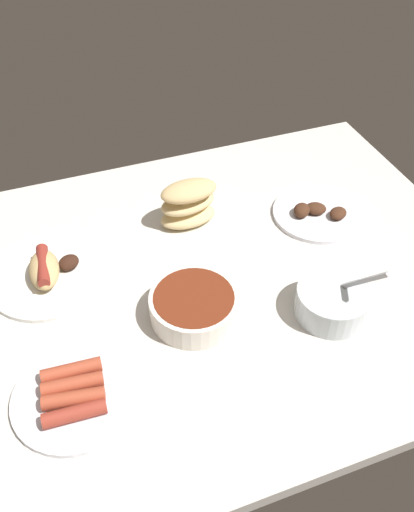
{
  "coord_description": "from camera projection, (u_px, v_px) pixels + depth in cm",
  "views": [
    {
      "loc": [
        -26.5,
        -73.34,
        81.09
      ],
      "look_at": [
        1.72,
        3.24,
        3.0
      ],
      "focal_mm": 38.37,
      "sensor_mm": 36.0,
      "label": 1
    }
  ],
  "objects": [
    {
      "name": "plate_sausages",
      "position": [
        74.0,
        395.0,
        0.91
      ],
      "size": [
        21.24,
        21.24,
        3.56
      ],
      "color": "white",
      "rests_on": "ground_plane"
    },
    {
      "name": "bowl_coleslaw",
      "position": [
        332.0,
        301.0,
        1.04
      ],
      "size": [
        13.95,
        13.96,
        15.36
      ],
      "color": "silver",
      "rests_on": "ground_plane"
    },
    {
      "name": "ground_plane",
      "position": [
        205.0,
        284.0,
        1.13
      ],
      "size": [
        120.0,
        90.0,
        3.0
      ],
      "primitive_type": "cube",
      "color": "silver"
    },
    {
      "name": "plate_hotdog_assembled",
      "position": [
        47.0,
        274.0,
        1.11
      ],
      "size": [
        22.83,
        22.83,
        5.61
      ],
      "color": "white",
      "rests_on": "ground_plane"
    },
    {
      "name": "bread_stack",
      "position": [
        188.0,
        203.0,
        1.22
      ],
      "size": [
        13.91,
        9.53,
        10.8
      ],
      "color": "#E5C689",
      "rests_on": "ground_plane"
    },
    {
      "name": "plate_grilled_meat",
      "position": [
        317.0,
        213.0,
        1.27
      ],
      "size": [
        20.8,
        20.8,
        3.62
      ],
      "color": "white",
      "rests_on": "ground_plane"
    },
    {
      "name": "bowl_chili",
      "position": [
        194.0,
        305.0,
        1.03
      ],
      "size": [
        16.96,
        16.96,
        5.4
      ],
      "color": "white",
      "rests_on": "ground_plane"
    }
  ]
}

